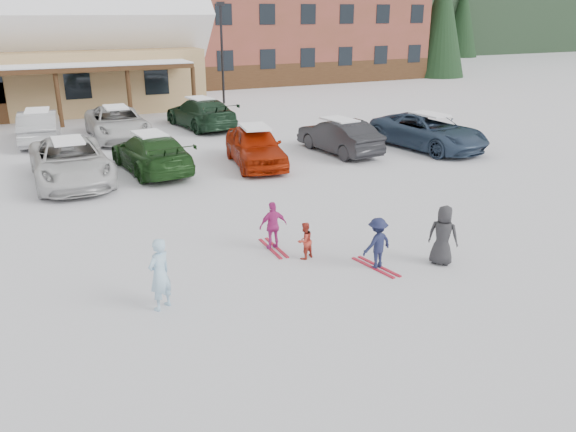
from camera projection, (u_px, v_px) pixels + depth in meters
name	position (u px, v px, depth m)	size (l,w,h in m)	color
ground	(294.00, 271.00, 13.21)	(160.00, 160.00, 0.00)	white
lamp_post	(222.00, 47.00, 35.83)	(0.50, 0.25, 6.29)	black
conifer_1	(443.00, 5.00, 50.17)	(4.84, 4.84, 11.22)	black
conifer_3	(147.00, 18.00, 51.28)	(3.96, 3.96, 9.18)	black
conifer_4	(390.00, 3.00, 63.57)	(5.06, 5.06, 11.73)	black
adult_skier	(160.00, 274.00, 11.30)	(0.56, 0.37, 1.54)	#A6D1ED
toddler_red	(305.00, 241.00, 13.73)	(0.46, 0.35, 0.94)	#B63527
child_navy	(377.00, 243.00, 13.17)	(0.81, 0.47, 1.26)	#1A1F40
skis_child_navy	(376.00, 267.00, 13.38)	(0.20, 1.40, 0.03)	#AF192D
child_magenta	(273.00, 226.00, 14.23)	(0.74, 0.31, 1.27)	#C22C86
skis_child_magenta	(273.00, 248.00, 14.45)	(0.20, 1.40, 0.03)	#AF192D
bystander_dark	(443.00, 235.00, 13.35)	(0.72, 0.47, 1.47)	#29292B
parked_car_2	(71.00, 161.00, 19.80)	(2.53, 5.48, 1.52)	silver
parked_car_3	(151.00, 153.00, 21.16)	(2.03, 5.00, 1.45)	#1B3F17
parked_car_4	(255.00, 146.00, 21.98)	(1.82, 4.52, 1.54)	#A72207
parked_car_5	(339.00, 136.00, 23.91)	(1.53, 4.39, 1.45)	black
parked_car_6	(428.00, 131.00, 24.69)	(2.54, 5.52, 1.53)	#2D3E56
parked_car_9	(39.00, 127.00, 25.66)	(1.61, 4.62, 1.52)	#A5A6A9
parked_car_10	(117.00, 123.00, 26.57)	(2.51, 5.44, 1.51)	silver
parked_car_11	(201.00, 113.00, 29.07)	(2.15, 5.30, 1.54)	#193320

